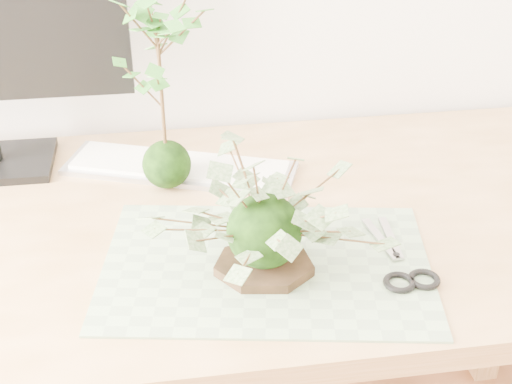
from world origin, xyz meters
TOP-DOWN VIEW (x-y plane):
  - desk at (-0.08, 1.23)m, footprint 1.60×0.70m
  - cutting_mat at (0.01, 1.09)m, footprint 0.53×0.40m
  - stone_dish at (0.00, 1.08)m, footprint 0.17×0.17m
  - ivy_kokedama at (0.00, 1.08)m, footprint 0.33×0.33m
  - maple_kokedama at (-0.13, 1.35)m, footprint 0.22×0.22m
  - keyboard at (-0.10, 1.40)m, footprint 0.44×0.27m
  - scissors at (0.20, 1.04)m, footprint 0.09×0.19m

SIDE VIEW (x-z plane):
  - desk at x=-0.08m, z-range 0.28..1.02m
  - cutting_mat at x=0.01m, z-range 0.74..0.74m
  - keyboard at x=-0.10m, z-range 0.74..0.76m
  - scissors at x=0.20m, z-range 0.74..0.75m
  - stone_dish at x=0.00m, z-range 0.74..0.76m
  - ivy_kokedama at x=0.00m, z-range 0.76..0.97m
  - maple_kokedama at x=-0.13m, z-range 0.81..1.17m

